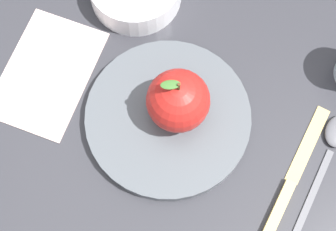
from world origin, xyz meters
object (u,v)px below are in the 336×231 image
apple (178,97)px  knife (291,182)px  dinner_plate (168,118)px  linen_napkin (47,73)px  spoon (332,149)px

apple → knife: (-0.16, 0.08, -0.06)m
dinner_plate → knife: (-0.17, 0.07, -0.01)m
apple → linen_napkin: apple is taller
dinner_plate → apple: size_ratio=2.31×
dinner_plate → spoon: (-0.22, 0.02, -0.01)m
knife → linen_napkin: size_ratio=1.07×
apple → linen_napkin: 0.20m
apple → knife: apple is taller
apple → knife: bearing=152.7°
knife → linen_napkin: 0.37m
knife → linen_napkin: (0.35, -0.12, -0.00)m
dinner_plate → linen_napkin: (0.18, -0.05, -0.01)m
knife → spoon: 0.07m
apple → linen_napkin: (0.19, -0.04, -0.06)m
linen_napkin → dinner_plate: bearing=164.2°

